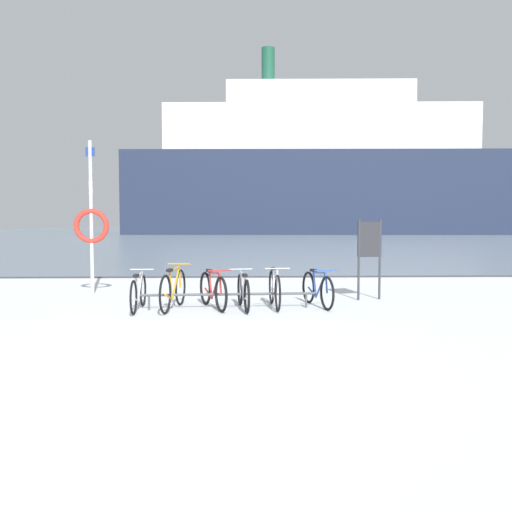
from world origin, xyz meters
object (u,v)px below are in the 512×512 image
at_px(bicycle_2, 213,290).
at_px(bicycle_4, 275,289).
at_px(rescue_post, 91,223).
at_px(bicycle_1, 173,289).
at_px(bicycle_3, 243,292).
at_px(ferry_ship, 325,172).
at_px(bicycle_0, 138,292).
at_px(bicycle_5, 317,289).
at_px(info_sign, 369,246).

bearing_deg(bicycle_2, bicycle_4, 3.82).
bearing_deg(rescue_post, bicycle_4, -26.73).
height_order(bicycle_1, bicycle_3, bicycle_1).
xyz_separation_m(bicycle_3, ferry_ship, (9.81, 55.19, 6.75)).
relative_size(bicycle_1, bicycle_3, 1.05).
height_order(bicycle_1, bicycle_2, bicycle_1).
xyz_separation_m(bicycle_0, bicycle_4, (2.59, 0.24, 0.03)).
bearing_deg(rescue_post, ferry_ship, 75.98).
bearing_deg(ferry_ship, rescue_post, -104.02).
height_order(bicycle_1, rescue_post, rescue_post).
bearing_deg(bicycle_0, bicycle_3, 2.29).
xyz_separation_m(bicycle_1, bicycle_2, (0.75, 0.10, -0.03)).
height_order(bicycle_2, bicycle_3, bicycle_2).
distance_m(bicycle_3, rescue_post, 4.27).
height_order(bicycle_2, ferry_ship, ferry_ship).
relative_size(bicycle_5, rescue_post, 0.46).
bearing_deg(bicycle_5, rescue_post, 158.30).
bearing_deg(bicycle_2, bicycle_0, -173.27).
bearing_deg(bicycle_5, ferry_ship, 81.36).
bearing_deg(bicycle_3, bicycle_0, -177.71).
distance_m(bicycle_2, bicycle_3, 0.59).
height_order(bicycle_4, info_sign, info_sign).
height_order(bicycle_3, info_sign, info_sign).
distance_m(bicycle_3, bicycle_5, 1.48).
bearing_deg(rescue_post, bicycle_0, -57.63).
bearing_deg(bicycle_4, bicycle_3, -164.81).
distance_m(info_sign, rescue_post, 6.22).
relative_size(bicycle_2, bicycle_4, 0.95).
relative_size(bicycle_0, bicycle_4, 1.01).
bearing_deg(ferry_ship, bicycle_4, -99.49).
distance_m(info_sign, ferry_ship, 54.77).
distance_m(bicycle_4, rescue_post, 4.69).
bearing_deg(info_sign, bicycle_5, -142.26).
distance_m(bicycle_0, rescue_post, 2.99).
relative_size(bicycle_2, bicycle_5, 0.99).
xyz_separation_m(rescue_post, ferry_ship, (13.24, 52.99, 5.45)).
bearing_deg(info_sign, bicycle_4, -153.38).
xyz_separation_m(bicycle_4, rescue_post, (-4.03, 2.03, 1.27)).
distance_m(bicycle_0, info_sign, 4.92).
height_order(bicycle_5, info_sign, info_sign).
distance_m(bicycle_0, bicycle_1, 0.65).
height_order(rescue_post, ferry_ship, ferry_ship).
bearing_deg(info_sign, rescue_post, 170.86).
relative_size(bicycle_4, rescue_post, 0.48).
relative_size(bicycle_4, info_sign, 0.98).
relative_size(info_sign, rescue_post, 0.49).
distance_m(bicycle_2, rescue_post, 3.77).
bearing_deg(bicycle_0, ferry_ship, 77.95).
xyz_separation_m(bicycle_2, rescue_post, (-2.84, 2.11, 1.29)).
relative_size(bicycle_0, bicycle_5, 1.05).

